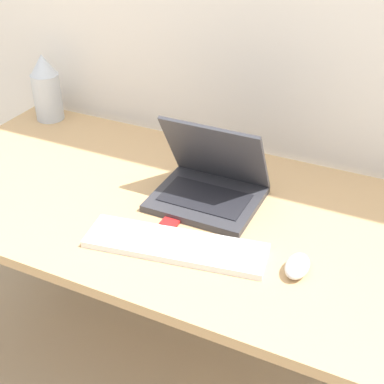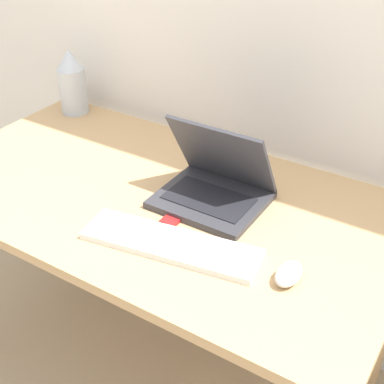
# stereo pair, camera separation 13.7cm
# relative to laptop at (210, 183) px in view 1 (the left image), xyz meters

# --- Properties ---
(desk) EXTENTS (1.43, 0.78, 0.77)m
(desk) POSITION_rel_laptop_xyz_m (-0.16, -0.07, -0.14)
(desk) COLOR tan
(desk) RESTS_ON ground_plane
(laptop) EXTENTS (0.29, 0.25, 0.24)m
(laptop) POSITION_rel_laptop_xyz_m (0.00, 0.00, 0.00)
(laptop) COLOR #333338
(laptop) RESTS_ON desk
(keyboard) EXTENTS (0.47, 0.20, 0.02)m
(keyboard) POSITION_rel_laptop_xyz_m (0.02, -0.25, -0.04)
(keyboard) COLOR white
(keyboard) RESTS_ON desk
(mouse) EXTENTS (0.06, 0.09, 0.04)m
(mouse) POSITION_rel_laptop_xyz_m (0.31, -0.20, -0.03)
(mouse) COLOR silver
(mouse) RESTS_ON desk
(vase) EXTENTS (0.10, 0.10, 0.24)m
(vase) POSITION_rel_laptop_xyz_m (-0.75, 0.24, 0.07)
(vase) COLOR silver
(vase) RESTS_ON desk
(mp3_player) EXTENTS (0.05, 0.05, 0.01)m
(mp3_player) POSITION_rel_laptop_xyz_m (-0.04, -0.15, -0.05)
(mp3_player) COLOR red
(mp3_player) RESTS_ON desk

